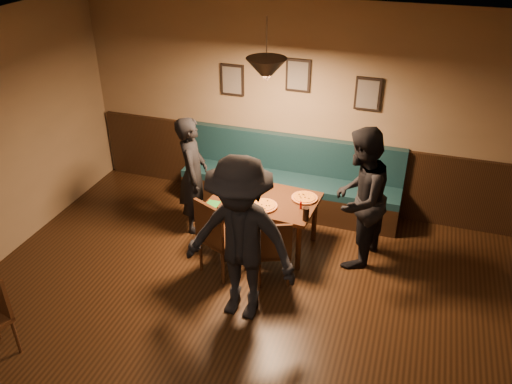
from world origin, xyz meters
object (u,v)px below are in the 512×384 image
at_px(dining_table, 265,221).
at_px(chair_near_right, 273,248).
at_px(diner_right, 359,199).
at_px(chair_near_left, 223,235).
at_px(diner_left, 193,175).
at_px(tabasco_bottle, 301,204).
at_px(soda_glass, 306,214).
at_px(diner_front, 240,241).
at_px(booth_bench, 289,178).

distance_m(dining_table, chair_near_right, 0.68).
height_order(dining_table, diner_right, diner_right).
relative_size(chair_near_left, diner_left, 0.63).
bearing_deg(diner_right, chair_near_left, -51.46).
relative_size(chair_near_right, tabasco_bottle, 7.21).
relative_size(diner_left, tabasco_bottle, 13.28).
bearing_deg(soda_glass, diner_right, 32.70).
relative_size(chair_near_left, diner_right, 0.57).
bearing_deg(diner_front, booth_bench, 95.50).
height_order(dining_table, soda_glass, soda_glass).
xyz_separation_m(diner_left, diner_front, (1.12, -1.34, 0.13)).
distance_m(booth_bench, diner_right, 1.41).
bearing_deg(diner_left, tabasco_bottle, -117.13).
relative_size(diner_right, tabasco_bottle, 14.60).
relative_size(diner_front, soda_glass, 11.44).
distance_m(booth_bench, tabasco_bottle, 1.11).
height_order(diner_left, diner_front, diner_front).
bearing_deg(chair_near_right, diner_front, -126.24).
height_order(booth_bench, dining_table, booth_bench).
xyz_separation_m(chair_near_left, diner_front, (0.43, -0.60, 0.42)).
bearing_deg(chair_near_right, diner_left, 128.61).
distance_m(diner_left, diner_front, 1.75).
bearing_deg(chair_near_right, dining_table, 92.70).
relative_size(dining_table, diner_left, 0.80).
bearing_deg(chair_near_left, diner_front, -29.17).
xyz_separation_m(diner_right, tabasco_bottle, (-0.64, -0.13, -0.13)).
relative_size(soda_glass, tabasco_bottle, 1.36).
height_order(diner_left, tabasco_bottle, diner_left).
xyz_separation_m(dining_table, chair_near_left, (-0.30, -0.65, 0.15)).
height_order(chair_near_right, soda_glass, chair_near_right).
height_order(chair_near_right, tabasco_bottle, chair_near_right).
distance_m(diner_right, diner_front, 1.61).
height_order(diner_front, soda_glass, diner_front).
bearing_deg(diner_right, diner_front, -24.66).
bearing_deg(diner_front, diner_left, 133.68).
bearing_deg(diner_left, diner_right, -111.27).
distance_m(chair_near_right, diner_front, 0.81).
bearing_deg(diner_right, dining_table, -75.49).
height_order(diner_front, tabasco_bottle, diner_front).
bearing_deg(diner_right, booth_bench, -117.01).
bearing_deg(booth_bench, diner_left, -142.44).
bearing_deg(booth_bench, soda_glass, -67.18).
bearing_deg(chair_near_left, diner_right, 50.39).
xyz_separation_m(chair_near_left, soda_glass, (0.88, 0.34, 0.26)).
relative_size(chair_near_right, diner_right, 0.49).
bearing_deg(tabasco_bottle, dining_table, 167.99).
distance_m(booth_bench, diner_front, 2.19).
distance_m(booth_bench, soda_glass, 1.34).
distance_m(chair_near_left, tabasco_bottle, 0.98).
height_order(chair_near_left, diner_front, diner_front).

